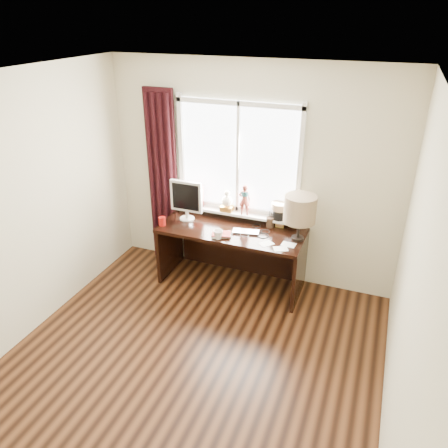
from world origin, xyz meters
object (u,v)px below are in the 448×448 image
at_px(red_cup, 162,221).
at_px(desk, 234,244).
at_px(table_lamp, 300,210).
at_px(monitor, 186,198).
at_px(laptop, 246,232).
at_px(mug, 218,234).

relative_size(red_cup, desk, 0.06).
bearing_deg(table_lamp, desk, 174.89).
xyz_separation_m(red_cup, monitor, (0.20, 0.26, 0.22)).
distance_m(laptop, mug, 0.35).
xyz_separation_m(laptop, mug, (-0.25, -0.25, 0.04)).
relative_size(mug, monitor, 0.22).
height_order(desk, table_lamp, table_lamp).
height_order(mug, monitor, monitor).
bearing_deg(monitor, table_lamp, -1.22).
height_order(mug, desk, mug).
height_order(laptop, red_cup, red_cup).
distance_m(mug, monitor, 0.67).
bearing_deg(desk, table_lamp, -5.11).
bearing_deg(monitor, desk, 3.78).
height_order(red_cup, table_lamp, table_lamp).
distance_m(mug, table_lamp, 0.94).
bearing_deg(laptop, red_cup, 179.92).
distance_m(mug, desk, 0.48).
bearing_deg(laptop, table_lamp, -5.00).
relative_size(laptop, desk, 0.18).
relative_size(laptop, red_cup, 2.86).
distance_m(red_cup, desk, 0.90).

